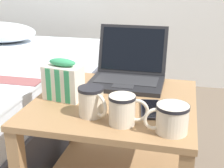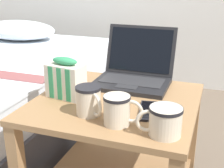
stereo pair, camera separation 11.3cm
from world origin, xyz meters
TOP-DOWN VIEW (x-y plane):
  - bedside_table at (0.00, 0.00)m, footprint 0.61×0.59m
  - laptop at (0.01, 0.22)m, footprint 0.32×0.30m
  - mug_front_left at (0.22, -0.21)m, footprint 0.14×0.10m
  - mug_front_right at (-0.04, -0.15)m, footprint 0.11×0.10m
  - mug_mid_center at (0.07, -0.19)m, footprint 0.13×0.09m
  - snack_bag at (-0.19, -0.04)m, footprint 0.15×0.10m
  - cell_phone at (0.15, -0.07)m, footprint 0.09×0.17m

SIDE VIEW (x-z plane):
  - bedside_table at x=0.00m, z-range 0.07..0.56m
  - cell_phone at x=0.15m, z-range 0.49..0.50m
  - laptop at x=0.01m, z-range 0.42..0.65m
  - mug_front_left at x=0.22m, z-range 0.50..0.59m
  - mug_mid_center at x=0.07m, z-range 0.50..0.59m
  - mug_front_right at x=-0.04m, z-range 0.50..0.60m
  - snack_bag at x=-0.19m, z-range 0.48..0.64m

